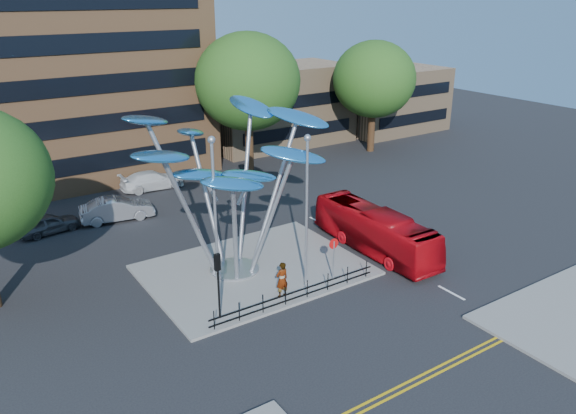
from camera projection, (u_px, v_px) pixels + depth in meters
ground at (332, 312)px, 28.13m from camera, size 120.00×120.00×0.00m
traffic_island at (254, 270)px, 32.24m from camera, size 12.00×9.00×0.15m
double_yellow_near at (420, 376)px, 23.47m from camera, size 40.00×0.12×0.01m
double_yellow_far at (426, 380)px, 23.24m from camera, size 40.00×0.12×0.01m
low_building_near at (277, 105)px, 58.27m from camera, size 15.00×8.00×8.00m
low_building_far at (390, 99)px, 64.15m from camera, size 12.00×8.00×7.00m
tree_right at (248, 82)px, 46.46m from camera, size 8.80×8.80×12.11m
tree_far at (374, 79)px, 54.05m from camera, size 8.00×8.00×10.81m
leaf_sculpture at (228, 156)px, 29.78m from camera, size 12.72×9.54×9.51m
street_lamp_left at (215, 210)px, 26.59m from camera, size 0.36×0.36×8.80m
street_lamp_right at (307, 198)px, 28.89m from camera, size 0.36×0.36×8.30m
traffic_light_island at (218, 272)px, 26.54m from camera, size 0.28×0.18×3.42m
no_entry_sign_island at (334, 252)px, 30.47m from camera, size 0.60×0.10×2.45m
pedestrian_railing_front at (297, 294)px, 28.73m from camera, size 10.00×0.06×1.00m
red_bus at (375, 230)px, 34.38m from camera, size 2.48×9.67×2.68m
pedestrian at (282, 280)px, 28.96m from camera, size 0.74×0.50×1.96m
parked_car_left at (49, 224)px, 37.14m from camera, size 4.09×2.12×1.33m
parked_car_mid at (117, 209)px, 39.19m from camera, size 5.19×2.47×1.64m
parked_car_right at (152, 180)px, 45.43m from camera, size 5.18×2.22×1.49m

